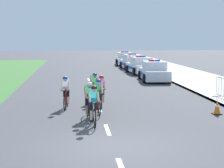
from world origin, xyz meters
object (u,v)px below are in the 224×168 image
Objects in this scene: cyclist_sixth at (94,87)px; police_car_nearest at (154,72)px; cyclist_fourth at (66,92)px; police_car_third at (132,62)px; cyclist_fifth at (101,90)px; cyclist_second at (89,100)px; cyclist_lead at (94,104)px; police_car_second at (140,66)px; police_car_furthest at (125,59)px; cyclist_third at (98,96)px; traffic_cone_mid at (217,107)px.

police_car_nearest reaches higher than cyclist_sixth.
cyclist_fourth is 21.95m from police_car_third.
cyclist_fifth is at bearing 8.13° from cyclist_fourth.
police_car_third is at bearing 76.98° from cyclist_second.
police_car_second reaches higher than cyclist_lead.
police_car_furthest is (5.40, 28.81, -0.11)m from cyclist_second.
cyclist_fourth is (-0.95, 2.33, 0.00)m from cyclist_second.
cyclist_lead is 2.09m from cyclist_third.
police_car_nearest is (4.71, 10.14, -0.11)m from cyclist_fifth.
cyclist_fifth and cyclist_sixth have the same top height.
cyclist_second is at bearing 96.69° from cyclist_lead.
police_car_third is at bearing 77.45° from cyclist_third.
cyclist_sixth is 0.38× the size of police_car_furthest.
cyclist_third and cyclist_sixth have the same top height.
cyclist_third is (0.30, 2.07, 0.00)m from cyclist_lead.
police_car_third is at bearing 90.01° from police_car_second.
police_car_third reaches higher than traffic_cone_mid.
police_car_third is 5.47m from police_car_furthest.
cyclist_fifth is 16.50m from police_car_second.
cyclist_third is at bearing -99.64° from cyclist_fifth.
cyclist_fourth is 1.66m from cyclist_fifth.
cyclist_second is at bearing -96.25° from cyclist_sixth.
cyclist_sixth is 6.14m from traffic_cone_mid.
police_car_nearest is (4.97, 11.71, -0.11)m from cyclist_third.
police_car_furthest is at bearing 90.14° from traffic_cone_mid.
cyclist_sixth is at bearing -101.26° from police_car_furthest.
cyclist_third is 0.38× the size of police_car_furthest.
cyclist_fourth is at bearing -121.47° from police_car_nearest.
police_car_second is at bearing 73.42° from cyclist_fifth.
police_car_second is (5.27, 19.46, -0.11)m from cyclist_lead.
cyclist_third is 22.89m from police_car_third.
cyclist_lead is 5.55m from traffic_cone_mid.
cyclist_sixth is at bearing 102.25° from cyclist_fifth.
police_car_furthest is at bearing 90.02° from police_car_third.
police_car_second is at bearing 90.21° from traffic_cone_mid.
cyclist_third is 1.92m from cyclist_fourth.
police_car_nearest reaches higher than cyclist_fourth.
cyclist_second is at bearing -103.02° from police_car_third.
cyclist_second reaches higher than traffic_cone_mid.
police_car_second reaches higher than cyclist_sixth.
police_car_second is (6.35, 16.05, -0.11)m from cyclist_fourth.
cyclist_fourth is 2.02m from cyclist_sixth.
police_car_nearest reaches higher than cyclist_second.
cyclist_third is 5.10m from traffic_cone_mid.
cyclist_second is at bearing -105.06° from cyclist_fifth.
cyclist_second is at bearing -106.37° from police_car_second.
cyclist_third is 1.00× the size of cyclist_sixth.
police_car_third reaches higher than cyclist_sixth.
cyclist_fourth is 6.73m from traffic_cone_mid.
cyclist_third is 2.69× the size of traffic_cone_mid.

